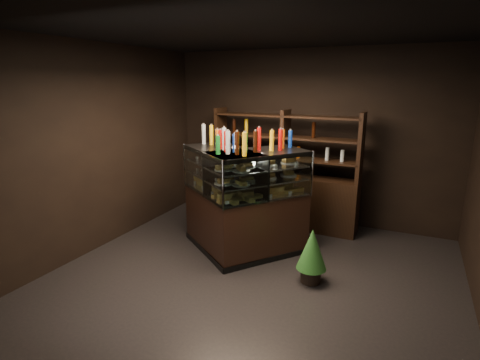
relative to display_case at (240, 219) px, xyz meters
name	(u,v)px	position (x,y,z in m)	size (l,w,h in m)	color
ground	(251,280)	(0.48, -0.71, -0.51)	(5.00, 5.00, 0.00)	black
room_shell	(252,127)	(0.48, -0.71, 1.43)	(5.02, 5.02, 3.01)	black
display_case	(240,219)	(0.00, 0.00, 0.00)	(1.98, 1.54, 1.53)	black
food_display	(240,178)	(0.00, -0.01, 0.62)	(1.54, 1.10, 0.47)	#D3984B
bottles_top	(240,140)	(0.00, 0.00, 1.15)	(1.37, 0.96, 0.30)	silver
potted_conifer	(312,248)	(1.18, -0.43, -0.05)	(0.37, 0.37, 0.80)	black
back_shelving	(283,191)	(0.21, 1.34, 0.10)	(2.54, 0.47, 2.00)	black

